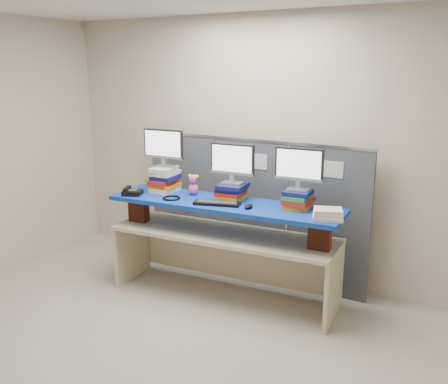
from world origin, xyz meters
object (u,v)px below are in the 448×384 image
Objects in this scene: monitor_left at (163,146)px; blue_board at (224,204)px; monitor_right at (299,166)px; keyboard at (217,203)px; desk at (224,246)px; desk_phone at (132,192)px; monitor_center at (232,161)px.

blue_board is at bearing -9.07° from monitor_left.
monitor_right is 0.97× the size of keyboard.
keyboard is (-0.70, -0.29, -0.37)m from monitor_right.
desk is at bearing 66.36° from keyboard.
blue_board is 0.90m from monitor_left.
keyboard is 0.94m from desk_phone.
desk is 0.47m from keyboard.
desk is 0.99× the size of blue_board.
monitor_right reaches higher than monitor_center.
monitor_left is 1.00× the size of monitor_center.
monitor_left is 0.57m from desk_phone.
blue_board is 4.99× the size of keyboard.
monitor_right reaches higher than desk_phone.
blue_board is 9.69× the size of desk_phone.
monitor_right is at bearing 9.65° from blue_board.
keyboard is (0.74, -0.16, -0.47)m from monitor_left.
keyboard is (-0.03, -0.23, -0.37)m from monitor_center.
desk is 4.96× the size of keyboard.
desk_phone is (-1.63, -0.41, -0.36)m from monitor_right.
monitor_left is 1.89× the size of desk_phone.
monitor_center is (0.02, 0.12, 0.40)m from blue_board.
desk_phone reaches higher than keyboard.
desk is 0.84m from monitor_center.
monitor_center is at bearing 64.40° from keyboard.
desk is at bearing -105.31° from monitor_center.
blue_board is 5.13× the size of monitor_center.
desk_phone is (-0.94, -0.12, 0.02)m from keyboard.
blue_board is at bearing 66.36° from keyboard.
monitor_right is (1.43, 0.13, -0.09)m from monitor_left.
keyboard is at bearing -103.56° from monitor_center.
desk_phone is at bearing -130.09° from monitor_left.
desk is 9.63× the size of desk_phone.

